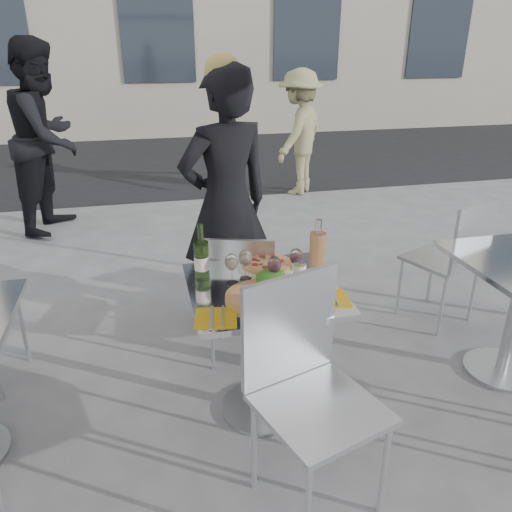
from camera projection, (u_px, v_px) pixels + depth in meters
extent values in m
plane|color=#5F5F61|center=(262.00, 409.00, 2.73)|extent=(80.00, 80.00, 0.00)
cube|color=black|center=(172.00, 158.00, 8.54)|extent=(24.00, 5.00, 0.00)
cylinder|color=#B7BABF|center=(262.00, 407.00, 2.73)|extent=(0.44, 0.44, 0.02)
cylinder|color=#B7BABF|center=(263.00, 352.00, 2.58)|extent=(0.07, 0.07, 0.72)
cube|color=silver|center=(263.00, 289.00, 2.44)|extent=(0.72, 0.72, 0.03)
cylinder|color=#B7BABF|center=(501.00, 370.00, 3.04)|extent=(0.44, 0.44, 0.02)
cylinder|color=silver|center=(271.00, 313.00, 3.27)|extent=(0.02, 0.02, 0.42)
cylinder|color=silver|center=(220.00, 311.00, 3.29)|extent=(0.02, 0.02, 0.42)
cylinder|color=silver|center=(269.00, 341.00, 2.96)|extent=(0.02, 0.02, 0.42)
cylinder|color=silver|center=(212.00, 339.00, 2.98)|extent=(0.02, 0.02, 0.42)
cube|color=silver|center=(243.00, 294.00, 3.04)|extent=(0.49, 0.49, 0.02)
cube|color=silver|center=(239.00, 275.00, 2.77)|extent=(0.38, 0.14, 0.42)
cylinder|color=silver|center=(307.00, 512.00, 1.85)|extent=(0.03, 0.03, 0.49)
cylinder|color=silver|center=(384.00, 469.00, 2.04)|extent=(0.03, 0.03, 0.49)
cylinder|color=silver|center=(254.00, 445.00, 2.16)|extent=(0.03, 0.03, 0.49)
cylinder|color=silver|center=(325.00, 414.00, 2.34)|extent=(0.03, 0.03, 0.49)
cube|color=silver|center=(320.00, 409.00, 2.00)|extent=(0.57, 0.57, 0.03)
cube|color=silver|center=(290.00, 328.00, 2.07)|extent=(0.44, 0.17, 0.49)
cylinder|color=silver|center=(23.00, 329.00, 3.05)|extent=(0.02, 0.02, 0.46)
cylinder|color=silver|center=(431.00, 275.00, 3.78)|extent=(0.02, 0.02, 0.45)
cylinder|color=silver|center=(400.00, 287.00, 3.59)|extent=(0.02, 0.02, 0.45)
cylinder|color=silver|center=(473.00, 293.00, 3.51)|extent=(0.02, 0.02, 0.45)
cylinder|color=silver|center=(442.00, 307.00, 3.32)|extent=(0.02, 0.02, 0.45)
cube|color=silver|center=(441.00, 260.00, 3.46)|extent=(0.54, 0.54, 0.02)
cube|color=silver|center=(474.00, 237.00, 3.21)|extent=(0.39, 0.18, 0.45)
imported|color=black|center=(226.00, 205.00, 3.23)|extent=(0.73, 0.59, 1.75)
imported|color=black|center=(47.00, 138.00, 5.04)|extent=(0.97, 1.10, 1.90)
imported|color=#918C5D|center=(299.00, 133.00, 6.33)|extent=(1.09, 1.14, 1.56)
cylinder|color=tan|center=(263.00, 297.00, 2.32)|extent=(0.35, 0.35, 0.02)
cylinder|color=beige|center=(263.00, 295.00, 2.31)|extent=(0.31, 0.31, 0.00)
cylinder|color=white|center=(267.00, 266.00, 2.64)|extent=(0.31, 0.31, 0.01)
cylinder|color=tan|center=(267.00, 264.00, 2.63)|extent=(0.27, 0.27, 0.02)
cylinder|color=beige|center=(267.00, 262.00, 2.63)|extent=(0.23, 0.23, 0.00)
cylinder|color=white|center=(271.00, 285.00, 2.43)|extent=(0.22, 0.22, 0.01)
ellipsoid|color=#226519|center=(271.00, 278.00, 2.42)|extent=(0.15, 0.15, 0.08)
sphere|color=#B21914|center=(278.00, 274.00, 2.44)|extent=(0.03, 0.03, 0.03)
cylinder|color=#365720|center=(202.00, 261.00, 2.47)|extent=(0.07, 0.07, 0.20)
cone|color=#365720|center=(201.00, 242.00, 2.43)|extent=(0.07, 0.07, 0.03)
cylinder|color=#365720|center=(200.00, 234.00, 2.41)|extent=(0.03, 0.03, 0.10)
cylinder|color=silver|center=(202.00, 263.00, 2.48)|extent=(0.07, 0.08, 0.07)
cylinder|color=#E6A062|center=(317.00, 253.00, 2.53)|extent=(0.08, 0.08, 0.22)
cylinder|color=white|center=(319.00, 227.00, 2.48)|extent=(0.03, 0.03, 0.08)
cylinder|color=white|center=(299.00, 273.00, 2.47)|extent=(0.06, 0.06, 0.09)
cylinder|color=silver|center=(300.00, 263.00, 2.45)|extent=(0.06, 0.06, 0.02)
cylinder|color=white|center=(232.00, 283.00, 2.47)|extent=(0.06, 0.06, 0.00)
cylinder|color=white|center=(232.00, 275.00, 2.45)|extent=(0.01, 0.01, 0.09)
ellipsoid|color=white|center=(232.00, 262.00, 2.42)|extent=(0.07, 0.07, 0.08)
ellipsoid|color=#CBBF8F|center=(232.00, 264.00, 2.43)|extent=(0.05, 0.05, 0.05)
cylinder|color=white|center=(245.00, 278.00, 2.51)|extent=(0.06, 0.06, 0.00)
cylinder|color=white|center=(245.00, 271.00, 2.50)|extent=(0.01, 0.01, 0.09)
ellipsoid|color=white|center=(245.00, 258.00, 2.47)|extent=(0.07, 0.07, 0.08)
ellipsoid|color=#CBBF8F|center=(245.00, 260.00, 2.47)|extent=(0.05, 0.05, 0.05)
cylinder|color=white|center=(274.00, 286.00, 2.44)|extent=(0.06, 0.06, 0.00)
cylinder|color=white|center=(274.00, 278.00, 2.42)|extent=(0.01, 0.01, 0.09)
ellipsoid|color=white|center=(275.00, 265.00, 2.39)|extent=(0.07, 0.07, 0.08)
ellipsoid|color=#460A19|center=(274.00, 267.00, 2.40)|extent=(0.05, 0.05, 0.05)
cylinder|color=white|center=(296.00, 277.00, 2.53)|extent=(0.06, 0.06, 0.00)
cylinder|color=white|center=(296.00, 269.00, 2.51)|extent=(0.01, 0.01, 0.09)
ellipsoid|color=white|center=(296.00, 256.00, 2.48)|extent=(0.07, 0.07, 0.08)
ellipsoid|color=#460A19|center=(296.00, 258.00, 2.49)|extent=(0.05, 0.05, 0.05)
cube|color=gold|center=(216.00, 318.00, 2.16)|extent=(0.21, 0.21, 0.00)
cube|color=#B7BABF|center=(211.00, 317.00, 2.15)|extent=(0.05, 0.20, 0.00)
cube|color=#B7BABF|center=(223.00, 316.00, 2.16)|extent=(0.04, 0.18, 0.00)
cube|color=gold|center=(329.00, 298.00, 2.32)|extent=(0.21, 0.21, 0.00)
cube|color=#B7BABF|center=(325.00, 298.00, 2.31)|extent=(0.05, 0.20, 0.00)
cube|color=#B7BABF|center=(335.00, 297.00, 2.32)|extent=(0.04, 0.18, 0.00)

